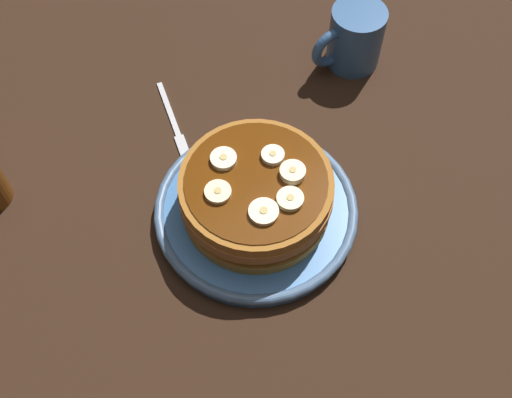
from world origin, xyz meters
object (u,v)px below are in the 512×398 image
at_px(banana_slice_1, 218,192).
at_px(banana_slice_3, 224,159).
at_px(pancake_stack, 256,193).
at_px(banana_slice_5, 290,199).
at_px(plate, 256,211).
at_px(fork, 174,123).
at_px(coffee_mug, 354,37).
at_px(banana_slice_4, 273,155).
at_px(banana_slice_2, 293,172).
at_px(banana_slice_0, 264,212).

height_order(banana_slice_1, banana_slice_3, same).
bearing_deg(pancake_stack, banana_slice_5, 112.66).
xyz_separation_m(plate, fork, (0.02, -0.17, -0.01)).
bearing_deg(coffee_mug, banana_slice_5, 40.89).
height_order(pancake_stack, banana_slice_4, banana_slice_4).
height_order(banana_slice_1, banana_slice_5, same).
height_order(banana_slice_3, coffee_mug, coffee_mug).
bearing_deg(coffee_mug, banana_slice_1, 27.04).
xyz_separation_m(pancake_stack, banana_slice_4, (-0.03, -0.02, 0.03)).
relative_size(banana_slice_3, coffee_mug, 0.28).
height_order(pancake_stack, fork, pancake_stack).
xyz_separation_m(banana_slice_4, banana_slice_5, (0.01, 0.06, 0.00)).
height_order(banana_slice_3, fork, banana_slice_3).
bearing_deg(banana_slice_1, plate, 172.23).
distance_m(pancake_stack, banana_slice_5, 0.06).
bearing_deg(pancake_stack, banana_slice_3, -64.58).
xyz_separation_m(plate, banana_slice_2, (-0.04, 0.01, 0.07)).
bearing_deg(banana_slice_0, banana_slice_3, -87.13).
relative_size(coffee_mug, fork, 0.82).
bearing_deg(banana_slice_5, pancake_stack, -67.34).
relative_size(banana_slice_0, banana_slice_1, 1.11).
relative_size(banana_slice_0, coffee_mug, 0.31).
bearing_deg(coffee_mug, banana_slice_3, 23.05).
height_order(banana_slice_4, coffee_mug, coffee_mug).
bearing_deg(banana_slice_4, banana_slice_0, 51.45).
bearing_deg(banana_slice_0, banana_slice_2, -153.19).
bearing_deg(banana_slice_2, coffee_mug, -140.78).
bearing_deg(banana_slice_3, pancake_stack, 115.42).
distance_m(banana_slice_0, coffee_mug, 0.32).
bearing_deg(banana_slice_0, fork, -87.41).
height_order(banana_slice_2, coffee_mug, banana_slice_2).
distance_m(banana_slice_5, fork, 0.23).
height_order(banana_slice_0, fork, banana_slice_0).
distance_m(banana_slice_1, banana_slice_2, 0.08).
distance_m(banana_slice_0, banana_slice_1, 0.05).
xyz_separation_m(banana_slice_0, banana_slice_2, (-0.05, -0.03, 0.00)).
distance_m(banana_slice_0, banana_slice_2, 0.06).
distance_m(banana_slice_3, fork, 0.15).
bearing_deg(pancake_stack, coffee_mug, -148.03).
bearing_deg(pancake_stack, plate, 64.14).
relative_size(pancake_stack, banana_slice_4, 6.88).
bearing_deg(plate, banana_slice_5, 114.50).
relative_size(banana_slice_5, fork, 0.23).
height_order(banana_slice_2, banana_slice_3, banana_slice_2).
height_order(plate, fork, plate).
xyz_separation_m(banana_slice_2, coffee_mug, (-0.20, -0.16, -0.04)).
bearing_deg(banana_slice_4, fork, -70.42).
bearing_deg(plate, banana_slice_2, 161.05).
distance_m(plate, banana_slice_4, 0.08).
height_order(banana_slice_1, fork, banana_slice_1).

